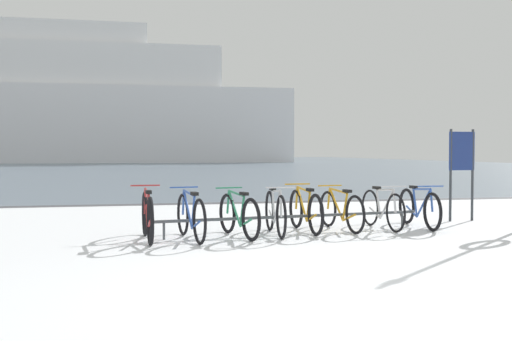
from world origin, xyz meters
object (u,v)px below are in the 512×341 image
at_px(bicycle_7, 419,208).
at_px(ferry_ship, 45,105).
at_px(info_sign, 462,159).
at_px(bicycle_1, 191,216).
at_px(bicycle_3, 275,212).
at_px(bicycle_2, 239,215).
at_px(bicycle_5, 341,210).
at_px(bicycle_4, 305,211).
at_px(bicycle_0, 147,216).
at_px(bicycle_6, 382,209).

distance_m(bicycle_7, ferry_ship, 65.37).
bearing_deg(info_sign, bicycle_1, -165.73).
height_order(bicycle_3, bicycle_7, bicycle_3).
distance_m(bicycle_2, bicycle_5, 1.92).
bearing_deg(bicycle_4, ferry_ship, 101.55).
distance_m(bicycle_0, bicycle_2, 1.43).
xyz_separation_m(bicycle_5, info_sign, (2.77, 0.81, 0.86)).
bearing_deg(ferry_ship, bicycle_6, -77.21).
relative_size(bicycle_1, bicycle_5, 1.02).
bearing_deg(bicycle_4, bicycle_1, -165.54).
distance_m(bicycle_4, info_sign, 3.63).
bearing_deg(bicycle_5, bicycle_2, -166.77).
bearing_deg(info_sign, bicycle_5, -163.73).
distance_m(info_sign, ferry_ship, 64.88).
distance_m(bicycle_0, bicycle_1, 0.65).
xyz_separation_m(bicycle_6, ferry_ship, (-14.38, 63.34, 6.35)).
bearing_deg(bicycle_1, bicycle_7, 8.73).
bearing_deg(bicycle_6, bicycle_0, -172.62).
bearing_deg(bicycle_0, bicycle_2, 3.14).
xyz_separation_m(bicycle_3, ferry_ship, (-12.37, 63.66, 6.33)).
distance_m(bicycle_3, bicycle_5, 1.28).
bearing_deg(bicycle_7, bicycle_1, -171.27).
distance_m(bicycle_0, bicycle_3, 2.06).
distance_m(bicycle_1, bicycle_5, 2.70).
relative_size(bicycle_2, bicycle_4, 0.95).
distance_m(bicycle_1, bicycle_7, 4.18).
relative_size(info_sign, ferry_ship, 0.03).
bearing_deg(bicycle_4, bicycle_7, 3.28).
xyz_separation_m(bicycle_4, bicycle_7, (2.15, 0.12, -0.01)).
xyz_separation_m(bicycle_3, bicycle_5, (1.24, 0.31, -0.02)).
height_order(bicycle_1, bicycle_7, bicycle_1).
bearing_deg(bicycle_0, bicycle_1, -4.38).
distance_m(bicycle_2, bicycle_4, 1.28).
height_order(bicycle_4, bicycle_7, bicycle_4).
xyz_separation_m(bicycle_5, bicycle_7, (1.50, 0.07, 0.01)).
xyz_separation_m(bicycle_2, bicycle_7, (3.36, 0.51, 0.00)).
xyz_separation_m(bicycle_0, bicycle_4, (2.64, 0.46, -0.01)).
relative_size(bicycle_0, info_sign, 0.97).
height_order(bicycle_6, ferry_ship, ferry_ship).
height_order(bicycle_0, bicycle_6, bicycle_0).
height_order(bicycle_3, ferry_ship, ferry_ship).
bearing_deg(ferry_ship, bicycle_7, -76.57).
bearing_deg(bicycle_7, bicycle_5, -177.40).
height_order(bicycle_4, bicycle_6, bicycle_4).
bearing_deg(bicycle_6, bicycle_1, -170.41).
xyz_separation_m(bicycle_5, bicycle_6, (0.77, 0.01, 0.01)).
height_order(bicycle_4, bicycle_5, bicycle_4).
distance_m(bicycle_0, bicycle_7, 4.82).
distance_m(bicycle_0, info_sign, 6.26).
relative_size(bicycle_1, ferry_ship, 0.03).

